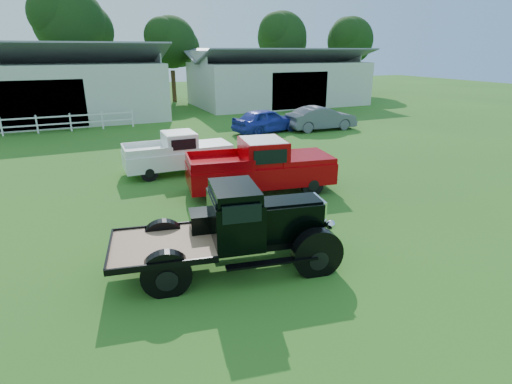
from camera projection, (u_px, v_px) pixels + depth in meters
name	position (u px, v px, depth m)	size (l,w,h in m)	color
ground	(267.00, 240.00, 11.49)	(120.00, 120.00, 0.00)	#316020
shed_left	(37.00, 83.00, 30.25)	(18.80, 10.20, 5.60)	#B1B1B1
shed_right	(278.00, 77.00, 39.20)	(16.80, 9.20, 5.20)	#B1B1B1
fence_rail	(19.00, 126.00, 25.45)	(14.20, 0.16, 1.20)	white
tree_b	(73.00, 43.00, 37.28)	(6.90, 6.90, 11.50)	black
tree_c	(172.00, 57.00, 40.28)	(5.40, 5.40, 9.00)	black
tree_d	(282.00, 51.00, 45.94)	(6.00, 6.00, 10.00)	black
tree_e	(349.00, 53.00, 47.36)	(5.70, 5.70, 9.50)	black
vintage_flatbed	(231.00, 228.00, 9.73)	(5.42, 2.15, 2.15)	black
red_pickup	(260.00, 166.00, 15.07)	(5.66, 2.18, 2.07)	#AC0308
white_pickup	(178.00, 153.00, 17.55)	(4.81, 1.86, 1.77)	white
misc_car_blue	(266.00, 120.00, 26.15)	(1.85, 4.61, 1.57)	#2835A6
misc_car_grey	(321.00, 118.00, 26.99)	(1.66, 4.76, 1.57)	#52535F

